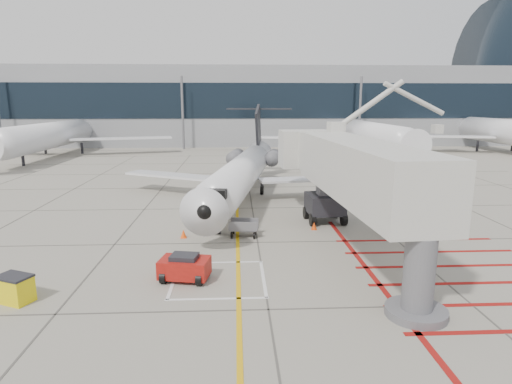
{
  "coord_description": "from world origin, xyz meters",
  "views": [
    {
      "loc": [
        -1.19,
        -19.02,
        7.78
      ],
      "look_at": [
        0.0,
        6.0,
        2.5
      ],
      "focal_mm": 30.0,
      "sensor_mm": 36.0,
      "label": 1
    }
  ],
  "objects_px": {
    "pushback_tug": "(185,267)",
    "regional_jet": "(237,159)",
    "spill_bin": "(15,289)",
    "jet_bridge": "(359,180)"
  },
  "relations": [
    {
      "from": "pushback_tug",
      "to": "regional_jet",
      "type": "bearing_deg",
      "value": 90.43
    },
    {
      "from": "pushback_tug",
      "to": "spill_bin",
      "type": "relative_size",
      "value": 1.67
    },
    {
      "from": "spill_bin",
      "to": "pushback_tug",
      "type": "bearing_deg",
      "value": 39.71
    },
    {
      "from": "jet_bridge",
      "to": "pushback_tug",
      "type": "bearing_deg",
      "value": -164.45
    },
    {
      "from": "spill_bin",
      "to": "jet_bridge",
      "type": "bearing_deg",
      "value": 41.56
    },
    {
      "from": "regional_jet",
      "to": "jet_bridge",
      "type": "distance_m",
      "value": 12.05
    },
    {
      "from": "regional_jet",
      "to": "pushback_tug",
      "type": "relative_size",
      "value": 13.08
    },
    {
      "from": "regional_jet",
      "to": "spill_bin",
      "type": "bearing_deg",
      "value": -110.47
    },
    {
      "from": "regional_jet",
      "to": "pushback_tug",
      "type": "bearing_deg",
      "value": -90.33
    },
    {
      "from": "jet_bridge",
      "to": "spill_bin",
      "type": "bearing_deg",
      "value": -165.83
    }
  ]
}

